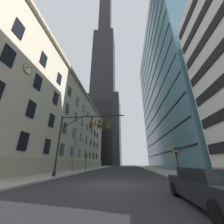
# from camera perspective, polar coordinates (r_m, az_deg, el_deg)

# --- Properties ---
(ground_plane) EXTENTS (102.00, 160.00, 0.10)m
(ground_plane) POSITION_cam_1_polar(r_m,az_deg,el_deg) (11.77, -0.83, -29.42)
(ground_plane) COLOR #28282B
(sidewalk_left) EXTENTS (5.00, 160.00, 0.15)m
(sidewalk_left) POSITION_cam_1_polar(r_m,az_deg,el_deg) (15.32, -37.58, -23.09)
(sidewalk_left) COLOR gray
(sidewalk_left) RESTS_ON ground
(station_building) EXTENTS (15.35, 58.11, 22.50)m
(station_building) POSITION_cam_1_polar(r_m,az_deg,el_deg) (41.01, -22.84, -6.13)
(station_building) COLOR #B2A88E
(station_building) RESTS_ON ground
(dark_skyscraper) EXTENTS (23.73, 23.73, 203.48)m
(dark_skyscraper) POSITION_cam_1_polar(r_m,az_deg,el_deg) (103.92, -3.66, 14.25)
(dark_skyscraper) COLOR black
(dark_skyscraper) RESTS_ON ground
(glass_office_midrise) EXTENTS (17.40, 46.37, 52.24)m
(glass_office_midrise) POSITION_cam_1_polar(r_m,az_deg,el_deg) (51.71, 26.43, 9.40)
(glass_office_midrise) COLOR teal
(glass_office_midrise) RESTS_ON ground
(traffic_signal_mast) EXTENTS (8.34, 0.63, 7.27)m
(traffic_signal_mast) POSITION_cam_1_polar(r_m,az_deg,el_deg) (16.70, -10.67, -7.55)
(traffic_signal_mast) COLOR black
(traffic_signal_mast) RESTS_ON sidewalk_left
(traffic_light_near_right) EXTENTS (0.40, 0.63, 3.28)m
(traffic_light_near_right) POSITION_cam_1_polar(r_m,az_deg,el_deg) (18.01, 26.15, -15.68)
(traffic_light_near_right) COLOR black
(traffic_light_near_right) RESTS_ON sidewalk_right
(traffic_light_far_left) EXTENTS (0.40, 0.63, 3.37)m
(traffic_light_far_left) POSITION_cam_1_polar(r_m,az_deg,el_deg) (28.46, -11.21, -18.55)
(traffic_light_far_left) COLOR black
(traffic_light_far_left) RESTS_ON sidewalk_left
(street_lamppost) EXTENTS (2.27, 0.32, 8.04)m
(street_lamppost) POSITION_cam_1_polar(r_m,az_deg,el_deg) (27.50, -15.49, -13.75)
(street_lamppost) COLOR #47474C
(street_lamppost) RESTS_ON sidewalk_left
(fire_hydrant) EXTENTS (0.42, 0.26, 0.85)m
(fire_hydrant) POSITION_cam_1_polar(r_m,az_deg,el_deg) (13.36, 37.00, -21.70)
(fire_hydrant) COLOR gold
(fire_hydrant) RESTS_ON sidewalk_right
(parked_car) EXTENTS (1.89, 4.77, 1.40)m
(parked_car) POSITION_cam_1_polar(r_m,az_deg,el_deg) (7.08, 37.16, -24.72)
(parked_car) COLOR black
(parked_car) RESTS_ON ground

